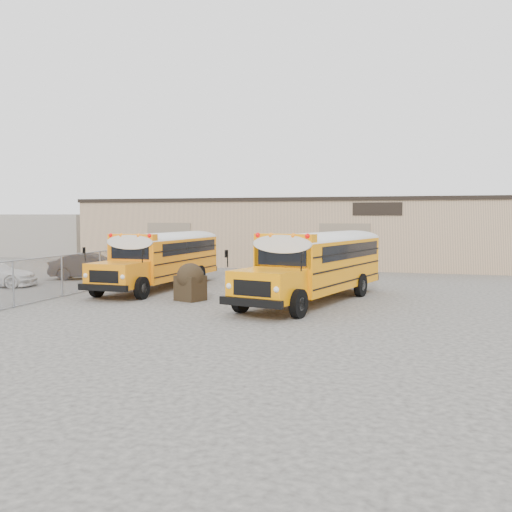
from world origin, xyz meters
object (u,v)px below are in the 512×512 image
(school_bus_right, at_px, (366,253))
(car_dark, at_px, (91,266))
(tarp_bundle, at_px, (190,281))
(school_bus_left, at_px, (209,249))

(school_bus_right, bearing_deg, car_dark, -174.96)
(school_bus_right, relative_size, tarp_bundle, 6.50)
(school_bus_right, height_order, tarp_bundle, school_bus_right)
(school_bus_left, xyz_separation_m, car_dark, (-5.62, -3.33, -0.85))
(school_bus_left, height_order, car_dark, school_bus_left)
(school_bus_right, bearing_deg, tarp_bundle, -131.67)
(school_bus_right, bearing_deg, school_bus_left, 167.46)
(tarp_bundle, relative_size, car_dark, 0.36)
(car_dark, bearing_deg, school_bus_right, -104.58)
(school_bus_left, height_order, school_bus_right, school_bus_right)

